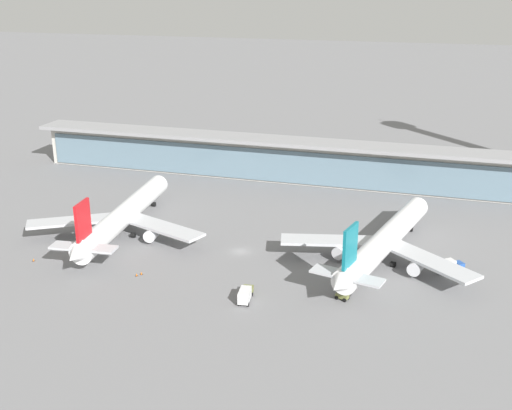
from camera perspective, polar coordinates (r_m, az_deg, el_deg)
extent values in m
plane|color=slate|center=(166.47, -1.39, -4.18)|extent=(1200.00, 1200.00, 0.00)
cylinder|color=white|center=(180.19, -11.62, -0.79)|extent=(11.08, 55.81, 5.85)
cone|color=white|center=(206.67, -8.47, 2.05)|extent=(6.21, 5.79, 5.74)
cone|color=white|center=(155.03, -15.81, -4.34)|extent=(5.85, 6.91, 5.27)
cube|color=black|center=(203.37, -8.80, 2.05)|extent=(4.60, 2.83, 0.71)
cube|color=#B7BABF|center=(181.42, -15.89, -1.36)|extent=(24.90, 18.67, 0.71)
cube|color=#B7BABF|center=(171.72, -8.35, -1.99)|extent=(25.89, 14.91, 0.71)
cylinder|color=silver|center=(180.31, -15.06, -2.10)|extent=(3.62, 4.53, 3.23)
cylinder|color=silver|center=(172.94, -9.33, -2.60)|extent=(3.62, 4.53, 3.23)
cube|color=red|center=(156.66, -15.22, -1.31)|extent=(1.37, 7.10, 9.08)
cube|color=#B7BABF|center=(158.23, -15.17, -3.67)|extent=(16.50, 5.95, 0.50)
cylinder|color=black|center=(180.57, -12.83, -2.49)|extent=(1.34, 1.52, 1.41)
cylinder|color=black|center=(178.13, -10.93, -2.66)|extent=(1.34, 1.52, 1.41)
cylinder|color=black|center=(201.17, -9.14, 0.07)|extent=(1.34, 1.52, 1.41)
cylinder|color=white|center=(162.72, 11.52, -3.04)|extent=(18.19, 55.40, 5.85)
cone|color=white|center=(189.85, 14.44, 0.04)|extent=(6.77, 6.42, 5.74)
cone|color=white|center=(136.81, 7.49, -7.04)|extent=(6.58, 7.46, 5.27)
cube|color=black|center=(186.45, 14.18, 0.04)|extent=(4.82, 3.35, 0.71)
cube|color=#B7BABF|center=(162.63, 6.71, -3.17)|extent=(26.04, 11.97, 0.71)
cube|color=#B7BABF|center=(155.55, 15.30, -4.86)|extent=(23.67, 20.90, 0.71)
cylinder|color=silver|center=(161.88, 7.58, -4.10)|extent=(4.10, 4.86, 3.23)
cylinder|color=silver|center=(156.50, 14.10, -5.41)|extent=(4.10, 4.86, 3.23)
cube|color=#0F6B7A|center=(138.24, 8.42, -3.65)|extent=(2.28, 7.04, 9.08)
cube|color=#B7BABF|center=(140.09, 8.14, -6.27)|extent=(16.73, 7.96, 0.50)
cylinder|color=black|center=(162.89, 9.98, -4.77)|extent=(1.50, 1.65, 1.41)
cylinder|color=black|center=(161.11, 12.14, -5.21)|extent=(1.50, 1.65, 1.41)
cylinder|color=black|center=(184.33, 13.64, -2.09)|extent=(1.50, 1.65, 1.41)
cube|color=olive|center=(144.43, -0.71, -7.54)|extent=(2.49, 2.05, 1.50)
cube|color=black|center=(144.99, -0.65, -7.30)|extent=(2.07, 0.36, 0.70)
cube|color=silver|center=(140.56, -1.02, -8.06)|extent=(2.82, 4.83, 2.50)
cylinder|color=black|center=(144.26, -1.18, -7.92)|extent=(0.38, 0.93, 0.90)
cylinder|color=black|center=(143.90, -0.35, -7.99)|extent=(0.38, 0.93, 0.90)
cylinder|color=black|center=(140.10, -1.57, -8.81)|extent=(0.38, 0.93, 0.90)
cylinder|color=black|center=(139.74, -0.71, -8.88)|extent=(0.38, 0.93, 0.90)
cube|color=#234C9E|center=(163.60, 17.69, -5.14)|extent=(2.85, 2.92, 1.50)
cube|color=black|center=(163.96, 17.91, -5.00)|extent=(1.40, 1.68, 0.70)
cube|color=silver|center=(160.87, 16.58, -5.20)|extent=(5.02, 4.68, 2.50)
cylinder|color=black|center=(164.14, 17.21, -5.30)|extent=(0.88, 0.78, 0.90)
cylinder|color=black|center=(162.69, 17.68, -5.58)|extent=(0.88, 0.78, 0.90)
cylinder|color=black|center=(161.30, 15.88, -5.61)|extent=(0.88, 0.78, 0.90)
cylinder|color=black|center=(159.82, 16.34, -5.90)|extent=(0.88, 0.78, 0.90)
cube|color=olive|center=(143.54, 7.71, -8.05)|extent=(3.13, 2.32, 0.90)
cube|color=black|center=(143.29, 7.62, -7.74)|extent=(0.89, 0.89, 0.70)
cylinder|color=black|center=(143.93, 8.19, -8.20)|extent=(0.94, 0.55, 0.90)
cylinder|color=black|center=(142.80, 7.92, -8.42)|extent=(0.94, 0.55, 0.90)
cylinder|color=black|center=(144.71, 7.49, -8.00)|extent=(0.94, 0.55, 0.90)
cylinder|color=black|center=(143.58, 7.22, -8.22)|extent=(0.94, 0.55, 0.90)
cube|color=beige|center=(222.06, 3.69, 3.85)|extent=(189.71, 8.00, 14.00)
cube|color=slate|center=(218.22, 3.42, 3.38)|extent=(185.91, 0.50, 11.20)
cube|color=gray|center=(218.23, 3.61, 5.64)|extent=(193.50, 12.80, 1.20)
cone|color=orange|center=(155.74, -10.63, -6.14)|extent=(0.44, 0.44, 0.70)
cube|color=black|center=(155.88, -10.62, -6.25)|extent=(0.62, 0.62, 0.04)
cone|color=orange|center=(170.29, -19.28, -4.65)|extent=(0.44, 0.44, 0.70)
cube|color=black|center=(170.42, -19.27, -4.75)|extent=(0.62, 0.62, 0.04)
cone|color=orange|center=(156.30, -10.22, -6.01)|extent=(0.44, 0.44, 0.70)
cube|color=black|center=(156.44, -10.21, -6.12)|extent=(0.62, 0.62, 0.04)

